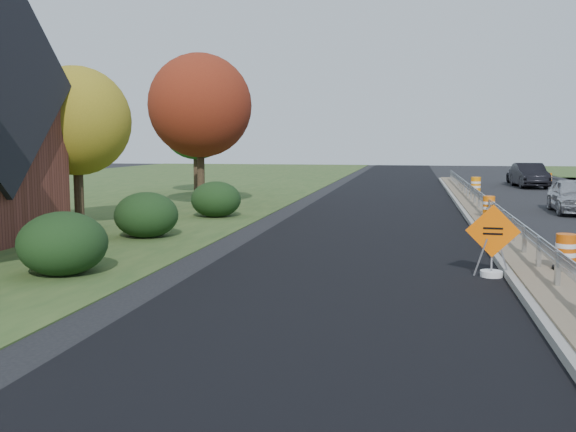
% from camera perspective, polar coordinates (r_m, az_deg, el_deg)
% --- Properties ---
extents(ground, '(140.00, 140.00, 0.00)m').
position_cam_1_polar(ground, '(20.09, 19.31, -2.76)').
color(ground, black).
rests_on(ground, ground).
extents(milled_overlay, '(7.20, 120.00, 0.01)m').
position_cam_1_polar(milled_overlay, '(29.82, 8.15, 0.49)').
color(milled_overlay, black).
rests_on(milled_overlay, ground).
extents(median, '(1.60, 55.00, 0.23)m').
position_cam_1_polar(median, '(27.94, 16.99, 0.08)').
color(median, gray).
rests_on(median, ground).
extents(guardrail, '(0.10, 46.15, 0.72)m').
position_cam_1_polar(guardrail, '(28.87, 16.83, 1.52)').
color(guardrail, silver).
rests_on(guardrail, median).
extents(hedge_south, '(2.09, 2.09, 1.52)m').
position_cam_1_polar(hedge_south, '(16.01, -19.39, -2.30)').
color(hedge_south, black).
rests_on(hedge_south, ground).
extents(hedge_mid, '(2.09, 2.09, 1.52)m').
position_cam_1_polar(hedge_mid, '(21.54, -12.48, 0.11)').
color(hedge_mid, black).
rests_on(hedge_mid, ground).
extents(hedge_north, '(2.09, 2.09, 1.52)m').
position_cam_1_polar(hedge_north, '(26.97, -6.42, 1.49)').
color(hedge_north, black).
rests_on(hedge_north, ground).
extents(tree_near_yellow, '(3.96, 3.96, 5.88)m').
position_cam_1_polar(tree_near_yellow, '(24.77, -18.31, 8.00)').
color(tree_near_yellow, '#473523').
rests_on(tree_near_yellow, ground).
extents(tree_near_red, '(4.95, 4.95, 7.35)m').
position_cam_1_polar(tree_near_red, '(31.34, -7.84, 9.68)').
color(tree_near_red, '#473523').
rests_on(tree_near_red, ground).
extents(tree_near_back, '(4.29, 4.29, 6.37)m').
position_cam_1_polar(tree_near_back, '(39.84, -8.20, 8.06)').
color(tree_near_back, '#473523').
rests_on(tree_near_back, ground).
extents(caution_sign, '(1.23, 0.51, 1.70)m').
position_cam_1_polar(caution_sign, '(15.66, 17.67, -3.64)').
color(caution_sign, white).
rests_on(caution_sign, ground).
extents(barrel_median_near, '(0.56, 0.56, 0.82)m').
position_cam_1_polar(barrel_median_near, '(15.94, 23.46, -3.00)').
color(barrel_median_near, black).
rests_on(barrel_median_near, median).
extents(barrel_median_mid, '(0.56, 0.56, 0.82)m').
position_cam_1_polar(barrel_median_mid, '(26.13, 17.42, 0.77)').
color(barrel_median_mid, black).
rests_on(barrel_median_mid, median).
extents(barrel_median_far, '(0.66, 0.66, 0.97)m').
position_cam_1_polar(barrel_median_far, '(37.53, 16.35, 2.58)').
color(barrel_median_far, black).
rests_on(barrel_median_far, median).
extents(barrel_shoulder_far, '(0.53, 0.53, 0.78)m').
position_cam_1_polar(barrel_shoulder_far, '(53.42, 22.18, 3.13)').
color(barrel_shoulder_far, black).
rests_on(barrel_shoulder_far, ground).
extents(car_silver, '(2.05, 4.63, 1.55)m').
position_cam_1_polar(car_silver, '(31.19, 24.07, 1.67)').
color(car_silver, '#B7B7BC').
rests_on(car_silver, ground).
extents(car_dark_mid, '(2.06, 5.23, 1.69)m').
position_cam_1_polar(car_dark_mid, '(47.87, 20.65, 3.41)').
color(car_dark_mid, black).
rests_on(car_dark_mid, ground).
extents(car_dark_far, '(2.11, 5.04, 1.46)m').
position_cam_1_polar(car_dark_far, '(51.13, 20.22, 3.47)').
color(car_dark_far, black).
rests_on(car_dark_far, ground).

